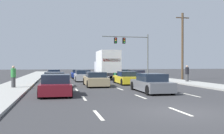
% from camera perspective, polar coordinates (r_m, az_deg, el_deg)
% --- Properties ---
extents(ground_plane, '(140.00, 140.00, 0.00)m').
position_cam_1_polar(ground_plane, '(35.00, -4.29, -2.62)').
color(ground_plane, '#333335').
extents(sidewalk_right, '(2.87, 80.00, 0.14)m').
position_cam_1_polar(sidewalk_right, '(32.53, 11.82, -2.75)').
color(sidewalk_right, '#9E9E99').
rests_on(sidewalk_right, ground_plane).
extents(sidewalk_left, '(2.87, 80.00, 0.14)m').
position_cam_1_polar(sidewalk_left, '(29.83, -19.03, -3.06)').
color(sidewalk_left, '#9E9E99').
rests_on(sidewalk_left, ground_plane).
extents(lane_markings, '(6.94, 62.00, 0.01)m').
position_cam_1_polar(lane_markings, '(35.09, -4.31, -2.60)').
color(lane_markings, silver).
rests_on(lane_markings, ground_plane).
extents(car_navy, '(1.97, 4.07, 1.23)m').
position_cam_1_polar(car_navy, '(36.85, -12.67, -1.58)').
color(car_navy, '#141E4C').
rests_on(car_navy, ground_plane).
extents(car_black, '(2.01, 4.49, 1.11)m').
position_cam_1_polar(car_black, '(29.23, -13.08, -2.22)').
color(car_black, black).
rests_on(car_black, ground_plane).
extents(car_orange, '(1.97, 4.24, 1.26)m').
position_cam_1_polar(car_orange, '(23.08, -12.44, -2.82)').
color(car_orange, orange).
rests_on(car_orange, ground_plane).
extents(car_maroon, '(2.09, 4.32, 1.32)m').
position_cam_1_polar(car_maroon, '(16.66, -12.31, -4.04)').
color(car_maroon, maroon).
rests_on(car_maroon, ground_plane).
extents(car_blue, '(2.01, 4.30, 1.20)m').
position_cam_1_polar(car_blue, '(37.54, -7.55, -1.55)').
color(car_blue, '#1E389E').
rests_on(car_blue, ground_plane).
extents(car_silver, '(1.95, 4.56, 1.30)m').
position_cam_1_polar(car_silver, '(30.25, -6.54, -1.97)').
color(car_silver, '#B7BABF').
rests_on(car_silver, ground_plane).
extents(car_tan, '(1.98, 4.55, 1.28)m').
position_cam_1_polar(car_tan, '(23.06, -3.67, -2.77)').
color(car_tan, tan).
rests_on(car_tan, ground_plane).
extents(box_truck, '(2.77, 7.84, 3.70)m').
position_cam_1_polar(box_truck, '(34.03, -1.20, 0.78)').
color(box_truck, white).
rests_on(box_truck, ground_plane).
extents(car_yellow, '(2.01, 4.59, 1.26)m').
position_cam_1_polar(car_yellow, '(25.55, 3.29, -2.51)').
color(car_yellow, yellow).
rests_on(car_yellow, ground_plane).
extents(car_gray, '(1.97, 4.65, 1.31)m').
position_cam_1_polar(car_gray, '(18.21, 8.70, -3.65)').
color(car_gray, slate).
rests_on(car_gray, ground_plane).
extents(car_green, '(1.93, 4.31, 1.17)m').
position_cam_1_polar(car_green, '(39.50, 2.08, -1.48)').
color(car_green, '#196B38').
rests_on(car_green, ground_plane).
extents(car_red, '(2.14, 4.66, 1.25)m').
position_cam_1_polar(car_red, '(32.49, 5.36, -1.87)').
color(car_red, red).
rests_on(car_red, ground_plane).
extents(traffic_signal_mast, '(7.92, 0.69, 7.04)m').
position_cam_1_polar(traffic_signal_mast, '(42.89, 3.91, 4.99)').
color(traffic_signal_mast, '#595B56').
rests_on(traffic_signal_mast, ground_plane).
extents(utility_pole_mid, '(1.80, 0.28, 8.49)m').
position_cam_1_polar(utility_pole_mid, '(34.05, 15.35, 4.66)').
color(utility_pole_mid, brown).
rests_on(utility_pole_mid, ground_plane).
extents(pedestrian_near_corner, '(0.38, 0.38, 1.71)m').
position_cam_1_polar(pedestrian_near_corner, '(28.37, 16.31, -1.38)').
color(pedestrian_near_corner, '#3F3F42').
rests_on(pedestrian_near_corner, sidewalk_right).
extents(pedestrian_mid_block, '(0.38, 0.38, 1.70)m').
position_cam_1_polar(pedestrian_mid_block, '(21.61, -21.03, -2.00)').
color(pedestrian_mid_block, '#3F3F42').
rests_on(pedestrian_mid_block, sidewalk_left).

